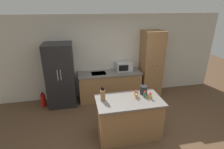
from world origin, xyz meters
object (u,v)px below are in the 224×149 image
object	(u,v)px
microwave	(124,66)
spice_bottle_short_red	(136,93)
spice_bottle_tall_dark	(150,96)
spice_bottle_green_herb	(137,95)
knife_block	(103,95)
spice_bottle_pale_salt	(145,94)
pantry_cabinet	(151,64)
spice_bottle_amber_oil	(136,96)
kettle	(144,90)
refrigerator	(61,75)
fire_extinguisher	(43,100)

from	to	relation	value
microwave	spice_bottle_short_red	world-z (taller)	microwave
spice_bottle_tall_dark	spice_bottle_green_herb	distance (m)	0.28
knife_block	spice_bottle_pale_salt	size ratio (longest dim) A/B	2.21
pantry_cabinet	spice_bottle_short_red	bearing A→B (deg)	-123.46
pantry_cabinet	microwave	bearing A→B (deg)	173.76
spice_bottle_amber_oil	spice_bottle_short_red	bearing A→B (deg)	76.98
spice_bottle_pale_salt	kettle	distance (m)	0.17
spice_bottle_green_herb	kettle	world-z (taller)	kettle
microwave	spice_bottle_tall_dark	xyz separation A→B (m)	(0.06, -1.92, -0.04)
refrigerator	kettle	distance (m)	2.48
kettle	spice_bottle_pale_salt	bearing A→B (deg)	-102.96
microwave	fire_extinguisher	size ratio (longest dim) A/B	1.14
microwave	spice_bottle_pale_salt	distance (m)	1.85
spice_bottle_short_red	fire_extinguisher	size ratio (longest dim) A/B	0.29
refrigerator	pantry_cabinet	size ratio (longest dim) A/B	0.88
spice_bottle_green_herb	spice_bottle_pale_salt	distance (m)	0.17
spice_bottle_tall_dark	spice_bottle_short_red	xyz separation A→B (m)	(-0.27, 0.19, -0.01)
spice_bottle_amber_oil	spice_bottle_green_herb	distance (m)	0.07
pantry_cabinet	spice_bottle_green_herb	xyz separation A→B (m)	(-1.07, -1.71, -0.10)
spice_bottle_green_herb	spice_bottle_pale_salt	xyz separation A→B (m)	(0.16, -0.05, 0.02)
refrigerator	spice_bottle_pale_salt	bearing A→B (deg)	-41.55
microwave	fire_extinguisher	xyz separation A→B (m)	(-2.52, -0.18, -0.82)
refrigerator	kettle	world-z (taller)	refrigerator
spice_bottle_pale_salt	kettle	bearing A→B (deg)	77.04
spice_bottle_tall_dark	fire_extinguisher	distance (m)	3.21
spice_bottle_green_herb	pantry_cabinet	bearing A→B (deg)	57.86
knife_block	spice_bottle_amber_oil	bearing A→B (deg)	-6.26
spice_bottle_tall_dark	kettle	distance (m)	0.25
kettle	spice_bottle_green_herb	bearing A→B (deg)	-148.58
pantry_cabinet	spice_bottle_tall_dark	bearing A→B (deg)	-114.07
spice_bottle_short_red	kettle	world-z (taller)	kettle
spice_bottle_pale_salt	spice_bottle_tall_dark	bearing A→B (deg)	-37.04
spice_bottle_short_red	spice_bottle_pale_salt	xyz separation A→B (m)	(0.17, -0.11, 0.01)
pantry_cabinet	kettle	size ratio (longest dim) A/B	9.83
microwave	knife_block	world-z (taller)	knife_block
spice_bottle_tall_dark	spice_bottle_amber_oil	distance (m)	0.30
pantry_cabinet	spice_bottle_amber_oil	size ratio (longest dim) A/B	18.91
knife_block	spice_bottle_pale_salt	world-z (taller)	knife_block
microwave	kettle	distance (m)	1.68
microwave	spice_bottle_green_herb	bearing A→B (deg)	-96.16
spice_bottle_short_red	microwave	bearing A→B (deg)	83.21
knife_block	fire_extinguisher	bearing A→B (deg)	134.31
spice_bottle_amber_oil	kettle	world-z (taller)	kettle
pantry_cabinet	spice_bottle_green_herb	size ratio (longest dim) A/B	18.73
microwave	knife_block	bearing A→B (deg)	-118.43
knife_block	kettle	distance (m)	0.97
spice_bottle_short_red	spice_bottle_green_herb	xyz separation A→B (m)	(0.01, -0.07, -0.01)
microwave	spice_bottle_tall_dark	bearing A→B (deg)	-88.16
pantry_cabinet	spice_bottle_green_herb	bearing A→B (deg)	-122.14
refrigerator	knife_block	distance (m)	1.90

